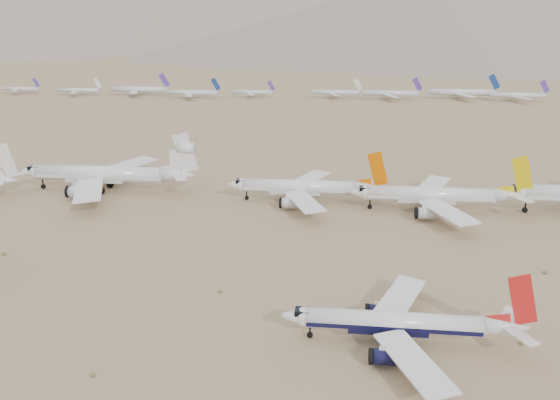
% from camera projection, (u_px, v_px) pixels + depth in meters
% --- Properties ---
extents(ground, '(7000.00, 7000.00, 0.00)m').
position_uv_depth(ground, '(376.00, 341.00, 93.62)').
color(ground, '#86694E').
rests_on(ground, ground).
extents(main_airliner, '(39.69, 38.77, 14.01)m').
position_uv_depth(main_airliner, '(403.00, 323.00, 91.67)').
color(main_airliner, silver).
rests_on(main_airliner, ground).
extents(row2_gold_tail, '(48.44, 47.37, 17.25)m').
position_uv_depth(row2_gold_tail, '(437.00, 195.00, 156.95)').
color(row2_gold_tail, silver).
rests_on(row2_gold_tail, ground).
extents(row2_orange_tail, '(45.85, 44.85, 16.35)m').
position_uv_depth(row2_orange_tail, '(305.00, 187.00, 165.49)').
color(row2_orange_tail, silver).
rests_on(row2_orange_tail, ground).
extents(row2_white_trijet, '(56.55, 55.26, 20.04)m').
position_uv_depth(row2_white_trijet, '(109.00, 174.00, 175.91)').
color(row2_white_trijet, silver).
rests_on(row2_white_trijet, ground).
extents(distant_storage_row, '(613.16, 61.84, 15.96)m').
position_uv_depth(distant_storage_row, '(455.00, 94.00, 390.54)').
color(distant_storage_row, silver).
rests_on(distant_storage_row, ground).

